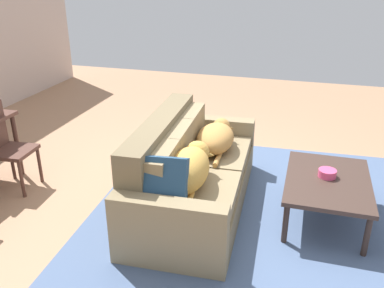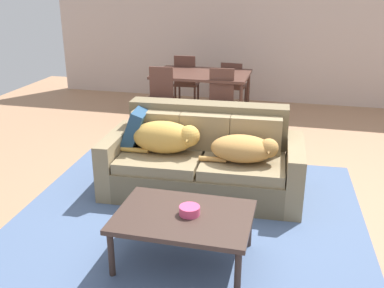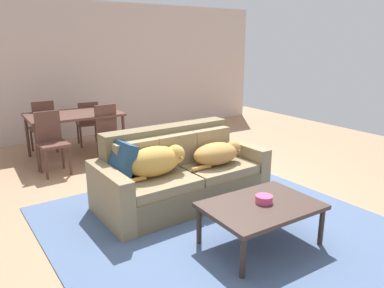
{
  "view_description": "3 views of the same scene",
  "coord_description": "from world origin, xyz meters",
  "px_view_note": "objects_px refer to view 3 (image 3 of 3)",
  "views": [
    {
      "loc": [
        -3.68,
        -0.98,
        2.22
      ],
      "look_at": [
        -0.13,
        0.06,
        0.62
      ],
      "focal_mm": 38.64,
      "sensor_mm": 36.0,
      "label": 1
    },
    {
      "loc": [
        0.66,
        -4.17,
        2.16
      ],
      "look_at": [
        -0.34,
        -0.13,
        0.59
      ],
      "focal_mm": 41.4,
      "sensor_mm": 36.0,
      "label": 2
    },
    {
      "loc": [
        -2.36,
        -3.54,
        1.88
      ],
      "look_at": [
        -0.16,
        -0.06,
        0.74
      ],
      "focal_mm": 33.98,
      "sensor_mm": 36.0,
      "label": 3
    }
  ],
  "objects_px": {
    "dining_chair_near_left": "(51,139)",
    "coffee_table": "(261,208)",
    "dining_table": "(74,117)",
    "dining_chair_far_right": "(88,121)",
    "dining_chair_far_left": "(43,125)",
    "dining_chair_near_right": "(109,131)",
    "couch": "(180,175)",
    "dog_on_left_cushion": "(157,161)",
    "dog_on_right_cushion": "(218,153)",
    "bowl_on_coffee_table": "(264,199)",
    "throw_pillow_by_left_arm": "(119,161)"
  },
  "relations": [
    {
      "from": "dog_on_right_cushion",
      "to": "bowl_on_coffee_table",
      "type": "bearing_deg",
      "value": -106.65
    },
    {
      "from": "throw_pillow_by_left_arm",
      "to": "dog_on_right_cushion",
      "type": "bearing_deg",
      "value": -8.29
    },
    {
      "from": "dining_chair_near_right",
      "to": "dining_table",
      "type": "bearing_deg",
      "value": 122.42
    },
    {
      "from": "bowl_on_coffee_table",
      "to": "dining_chair_far_left",
      "type": "relative_size",
      "value": 0.17
    },
    {
      "from": "bowl_on_coffee_table",
      "to": "dog_on_right_cushion",
      "type": "bearing_deg",
      "value": 76.2
    },
    {
      "from": "dining_chair_far_right",
      "to": "couch",
      "type": "bearing_deg",
      "value": 100.35
    },
    {
      "from": "dining_chair_far_right",
      "to": "dining_chair_near_right",
      "type": "bearing_deg",
      "value": 97.0
    },
    {
      "from": "couch",
      "to": "coffee_table",
      "type": "height_order",
      "value": "couch"
    },
    {
      "from": "couch",
      "to": "coffee_table",
      "type": "xyz_separation_m",
      "value": [
        0.12,
        -1.3,
        0.04
      ]
    },
    {
      "from": "dining_chair_far_right",
      "to": "dining_chair_far_left",
      "type": "bearing_deg",
      "value": 11.21
    },
    {
      "from": "dining_chair_near_left",
      "to": "throw_pillow_by_left_arm",
      "type": "bearing_deg",
      "value": -84.25
    },
    {
      "from": "throw_pillow_by_left_arm",
      "to": "dining_chair_far_right",
      "type": "xyz_separation_m",
      "value": [
        0.58,
        3.08,
        -0.17
      ]
    },
    {
      "from": "bowl_on_coffee_table",
      "to": "dining_chair_near_left",
      "type": "relative_size",
      "value": 0.18
    },
    {
      "from": "couch",
      "to": "dining_chair_near_left",
      "type": "distance_m",
      "value": 2.19
    },
    {
      "from": "dining_chair_near_right",
      "to": "dog_on_left_cushion",
      "type": "bearing_deg",
      "value": -99.36
    },
    {
      "from": "dining_chair_near_left",
      "to": "dining_chair_far_right",
      "type": "distance_m",
      "value": 1.5
    },
    {
      "from": "dog_on_left_cushion",
      "to": "dog_on_right_cushion",
      "type": "xyz_separation_m",
      "value": [
        0.82,
        -0.04,
        -0.04
      ]
    },
    {
      "from": "dog_on_left_cushion",
      "to": "throw_pillow_by_left_arm",
      "type": "xyz_separation_m",
      "value": [
        -0.39,
        0.13,
        0.02
      ]
    },
    {
      "from": "dining_chair_far_right",
      "to": "dining_table",
      "type": "bearing_deg",
      "value": 62.82
    },
    {
      "from": "bowl_on_coffee_table",
      "to": "dining_chair_near_right",
      "type": "height_order",
      "value": "dining_chair_near_right"
    },
    {
      "from": "dining_table",
      "to": "dining_chair_near_left",
      "type": "bearing_deg",
      "value": -129.97
    },
    {
      "from": "couch",
      "to": "throw_pillow_by_left_arm",
      "type": "distance_m",
      "value": 0.82
    },
    {
      "from": "dog_on_left_cushion",
      "to": "dog_on_right_cushion",
      "type": "distance_m",
      "value": 0.82
    },
    {
      "from": "dining_chair_near_left",
      "to": "dining_chair_far_left",
      "type": "distance_m",
      "value": 1.14
    },
    {
      "from": "dining_chair_far_left",
      "to": "dining_chair_near_left",
      "type": "bearing_deg",
      "value": 81.51
    },
    {
      "from": "dog_on_right_cushion",
      "to": "dining_table",
      "type": "bearing_deg",
      "value": 108.27
    },
    {
      "from": "dog_on_right_cushion",
      "to": "bowl_on_coffee_table",
      "type": "xyz_separation_m",
      "value": [
        -0.28,
        -1.12,
        -0.12
      ]
    },
    {
      "from": "couch",
      "to": "dining_chair_far_right",
      "type": "relative_size",
      "value": 2.47
    },
    {
      "from": "throw_pillow_by_left_arm",
      "to": "coffee_table",
      "type": "xyz_separation_m",
      "value": [
        0.88,
        -1.31,
        -0.26
      ]
    },
    {
      "from": "bowl_on_coffee_table",
      "to": "dining_chair_far_right",
      "type": "relative_size",
      "value": 0.19
    },
    {
      "from": "coffee_table",
      "to": "dining_chair_near_right",
      "type": "relative_size",
      "value": 1.14
    },
    {
      "from": "bowl_on_coffee_table",
      "to": "dog_on_left_cushion",
      "type": "bearing_deg",
      "value": 114.91
    },
    {
      "from": "dog_on_left_cushion",
      "to": "bowl_on_coffee_table",
      "type": "bearing_deg",
      "value": -67.94
    },
    {
      "from": "throw_pillow_by_left_arm",
      "to": "dining_table",
      "type": "bearing_deg",
      "value": 85.94
    },
    {
      "from": "dining_chair_near_right",
      "to": "dining_chair_far_right",
      "type": "xyz_separation_m",
      "value": [
        0.0,
        1.14,
        -0.04
      ]
    },
    {
      "from": "coffee_table",
      "to": "dining_chair_near_left",
      "type": "height_order",
      "value": "dining_chair_near_left"
    },
    {
      "from": "couch",
      "to": "bowl_on_coffee_table",
      "type": "xyz_separation_m",
      "value": [
        0.17,
        -1.28,
        0.12
      ]
    },
    {
      "from": "dining_chair_near_left",
      "to": "dining_chair_near_right",
      "type": "relative_size",
      "value": 0.99
    },
    {
      "from": "dog_on_right_cushion",
      "to": "dining_chair_near_right",
      "type": "xyz_separation_m",
      "value": [
        -0.62,
        2.11,
        -0.07
      ]
    },
    {
      "from": "dining_chair_near_left",
      "to": "coffee_table",
      "type": "bearing_deg",
      "value": -73.38
    },
    {
      "from": "dining_table",
      "to": "dining_chair_far_right",
      "type": "bearing_deg",
      "value": 55.75
    },
    {
      "from": "dog_on_left_cushion",
      "to": "dining_chair_far_left",
      "type": "relative_size",
      "value": 0.88
    },
    {
      "from": "coffee_table",
      "to": "dining_chair_far_right",
      "type": "xyz_separation_m",
      "value": [
        -0.3,
        4.38,
        0.09
      ]
    },
    {
      "from": "dining_chair_near_left",
      "to": "dining_chair_near_right",
      "type": "distance_m",
      "value": 0.91
    },
    {
      "from": "dog_on_left_cushion",
      "to": "throw_pillow_by_left_arm",
      "type": "distance_m",
      "value": 0.41
    },
    {
      "from": "dog_on_left_cushion",
      "to": "throw_pillow_by_left_arm",
      "type": "height_order",
      "value": "throw_pillow_by_left_arm"
    },
    {
      "from": "coffee_table",
      "to": "dining_chair_near_left",
      "type": "bearing_deg",
      "value": 110.82
    },
    {
      "from": "dog_on_left_cushion",
      "to": "dining_chair_far_right",
      "type": "relative_size",
      "value": 0.98
    },
    {
      "from": "couch",
      "to": "dog_on_left_cushion",
      "type": "relative_size",
      "value": 2.52
    },
    {
      "from": "dog_on_left_cushion",
      "to": "coffee_table",
      "type": "height_order",
      "value": "dog_on_left_cushion"
    }
  ]
}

